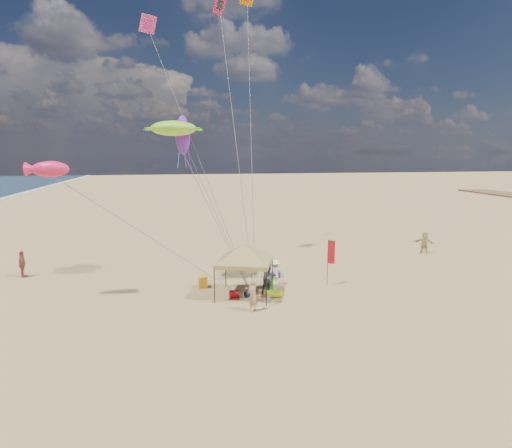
% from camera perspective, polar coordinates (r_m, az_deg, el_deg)
% --- Properties ---
extents(ground, '(280.00, 280.00, 0.00)m').
position_cam_1_polar(ground, '(22.86, 1.43, -11.19)').
color(ground, tan).
rests_on(ground, ground).
extents(canopy_tent, '(5.44, 5.44, 3.55)m').
position_cam_1_polar(canopy_tent, '(23.81, -1.55, -2.92)').
color(canopy_tent, black).
rests_on(canopy_tent, ground).
extents(feather_flag, '(0.42, 0.17, 2.89)m').
position_cam_1_polar(feather_flag, '(26.34, 9.99, -4.10)').
color(feather_flag, black).
rests_on(feather_flag, ground).
extents(cooler_red, '(0.54, 0.38, 0.38)m').
position_cam_1_polar(cooler_red, '(24.32, -2.97, -9.43)').
color(cooler_red, red).
rests_on(cooler_red, ground).
extents(cooler_blue, '(0.54, 0.38, 0.38)m').
position_cam_1_polar(cooler_blue, '(28.00, 2.68, -6.85)').
color(cooler_blue, '#2414A9').
rests_on(cooler_blue, ground).
extents(bag_navy, '(0.69, 0.54, 0.36)m').
position_cam_1_polar(bag_navy, '(24.39, -0.83, -9.38)').
color(bag_navy, '#0B1832').
rests_on(bag_navy, ground).
extents(bag_orange, '(0.54, 0.69, 0.36)m').
position_cam_1_polar(bag_orange, '(27.21, -7.08, -7.42)').
color(bag_orange, '#EF390D').
rests_on(bag_orange, ground).
extents(chair_green, '(0.50, 0.50, 0.70)m').
position_cam_1_polar(chair_green, '(25.75, 1.65, -7.95)').
color(chair_green, '#207F17').
rests_on(chair_green, ground).
extents(chair_yellow, '(0.50, 0.50, 0.70)m').
position_cam_1_polar(chair_yellow, '(26.11, -7.16, -7.77)').
color(chair_yellow, orange).
rests_on(chair_yellow, ground).
extents(crate_grey, '(0.34, 0.30, 0.28)m').
position_cam_1_polar(crate_grey, '(23.55, 1.64, -10.19)').
color(crate_grey, slate).
rests_on(crate_grey, ground).
extents(beach_cart, '(0.90, 0.50, 0.24)m').
position_cam_1_polar(beach_cart, '(24.40, 2.40, -9.33)').
color(beach_cart, '#CAE719').
rests_on(beach_cart, ground).
extents(person_near_a, '(0.75, 0.73, 1.73)m').
position_cam_1_polar(person_near_a, '(22.04, -0.49, -9.60)').
color(person_near_a, tan).
rests_on(person_near_a, ground).
extents(person_near_b, '(1.13, 1.01, 1.93)m').
position_cam_1_polar(person_near_b, '(24.73, 1.77, -7.20)').
color(person_near_b, '#3C4352').
rests_on(person_near_b, ground).
extents(person_near_c, '(1.13, 0.77, 1.60)m').
position_cam_1_polar(person_near_c, '(26.26, 2.66, -6.57)').
color(person_near_c, white).
rests_on(person_near_c, ground).
extents(person_far_a, '(0.45, 1.04, 1.77)m').
position_cam_1_polar(person_far_a, '(31.82, -28.96, -4.76)').
color(person_far_a, '#A84D40').
rests_on(person_far_a, ground).
extents(person_far_c, '(1.60, 1.45, 1.77)m').
position_cam_1_polar(person_far_c, '(37.04, 21.74, -2.34)').
color(person_far_c, tan).
rests_on(person_far_c, ground).
extents(turtle_kite, '(2.94, 2.50, 0.88)m').
position_cam_1_polar(turtle_kite, '(25.66, -11.04, 12.54)').
color(turtle_kite, '#8EEA29').
rests_on(turtle_kite, ground).
extents(fish_kite, '(1.98, 1.17, 0.83)m').
position_cam_1_polar(fish_kite, '(24.54, -25.95, 6.67)').
color(fish_kite, '#F81F5A').
rests_on(fish_kite, ground).
extents(squid_kite, '(1.12, 1.12, 2.33)m').
position_cam_1_polar(squid_kite, '(26.54, -9.84, 11.71)').
color(squid_kite, purple).
rests_on(squid_kite, ground).
extents(stunt_kite_pink, '(1.27, 1.11, 1.09)m').
position_cam_1_polar(stunt_kite_pink, '(32.70, -14.35, 24.65)').
color(stunt_kite_pink, '#DE3580').
rests_on(stunt_kite_pink, ground).
extents(stunt_kite_red, '(1.27, 1.48, 1.26)m').
position_cam_1_polar(stunt_kite_red, '(33.56, -4.91, 27.35)').
color(stunt_kite_red, '#AF1740').
rests_on(stunt_kite_red, ground).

